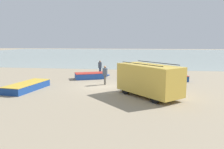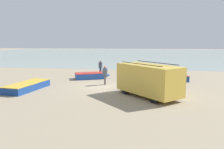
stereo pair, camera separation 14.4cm
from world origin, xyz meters
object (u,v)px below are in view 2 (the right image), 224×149
(fishing_rowboat_2, at_px, (176,77))
(fisherman_1, at_px, (105,73))
(fishing_rowboat_1, at_px, (92,76))
(fishing_rowboat_0, at_px, (28,86))
(parked_van, at_px, (148,79))
(fisherman_0, at_px, (100,66))

(fishing_rowboat_2, height_order, fisherman_1, fisherman_1)
(fishing_rowboat_2, bearing_deg, fishing_rowboat_1, 83.78)
(fishing_rowboat_0, relative_size, fishing_rowboat_1, 1.36)
(parked_van, distance_m, fishing_rowboat_2, 8.51)
(fishing_rowboat_0, xyz_separation_m, fishing_rowboat_2, (13.20, 6.89, -0.00))
(parked_van, distance_m, fishing_rowboat_0, 10.18)
(fisherman_0, bearing_deg, parked_van, 75.47)
(fisherman_0, bearing_deg, fisherman_1, 61.65)
(fishing_rowboat_2, distance_m, fisherman_0, 9.06)
(fishing_rowboat_1, bearing_deg, fishing_rowboat_0, -146.87)
(fishing_rowboat_2, xyz_separation_m, fisherman_0, (-8.76, 2.22, 0.75))
(parked_van, height_order, fishing_rowboat_0, parked_van)
(fishing_rowboat_0, bearing_deg, fishing_rowboat_1, -25.80)
(parked_van, distance_m, fisherman_1, 5.63)
(fishing_rowboat_0, distance_m, fisherman_0, 10.17)
(fishing_rowboat_1, bearing_deg, fisherman_1, -80.11)
(parked_van, bearing_deg, fishing_rowboat_1, -2.93)
(fishing_rowboat_0, height_order, fishing_rowboat_1, fishing_rowboat_1)
(fishing_rowboat_2, bearing_deg, fishing_rowboat_0, 106.88)
(parked_van, xyz_separation_m, fishing_rowboat_0, (-10.08, 0.96, -1.00))
(fisherman_0, bearing_deg, fishing_rowboat_2, 122.05)
(fishing_rowboat_1, relative_size, fisherman_0, 2.31)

